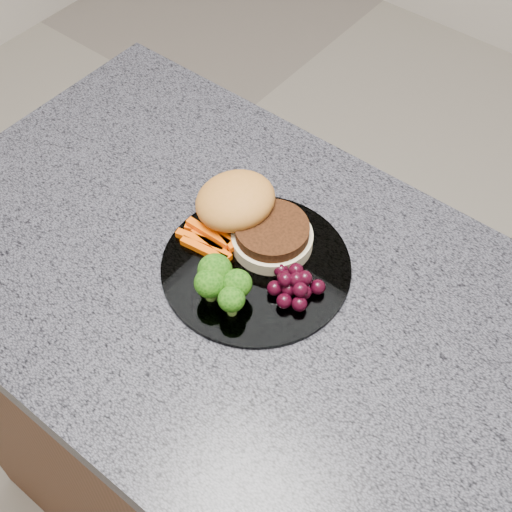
% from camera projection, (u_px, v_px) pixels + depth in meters
% --- Properties ---
extents(room, '(4.02, 4.02, 2.70)m').
position_uv_depth(room, '(337.00, 18.00, 0.56)').
color(room, '#A89E8D').
rests_on(room, ground).
extents(island_cabinet, '(1.20, 0.60, 0.86)m').
position_uv_depth(island_cabinet, '(292.00, 467.00, 1.29)').
color(island_cabinet, '#512D1B').
rests_on(island_cabinet, ground).
extents(countertop, '(1.20, 0.60, 0.04)m').
position_uv_depth(countertop, '(305.00, 334.00, 0.93)').
color(countertop, '#54535E').
rests_on(countertop, island_cabinet).
extents(plate, '(0.26, 0.26, 0.01)m').
position_uv_depth(plate, '(256.00, 266.00, 0.97)').
color(plate, white).
rests_on(plate, countertop).
extents(burger, '(0.19, 0.13, 0.06)m').
position_uv_depth(burger, '(248.00, 215.00, 0.99)').
color(burger, beige).
rests_on(burger, plate).
extents(carrot_sticks, '(0.09, 0.06, 0.02)m').
position_uv_depth(carrot_sticks, '(210.00, 238.00, 0.99)').
color(carrot_sticks, '#F55704').
rests_on(carrot_sticks, plate).
extents(broccoli, '(0.09, 0.06, 0.05)m').
position_uv_depth(broccoli, '(221.00, 282.00, 0.91)').
color(broccoli, olive).
rests_on(broccoli, plate).
extents(grape_bunch, '(0.07, 0.07, 0.04)m').
position_uv_depth(grape_bunch, '(294.00, 285.00, 0.93)').
color(grape_bunch, black).
rests_on(grape_bunch, plate).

